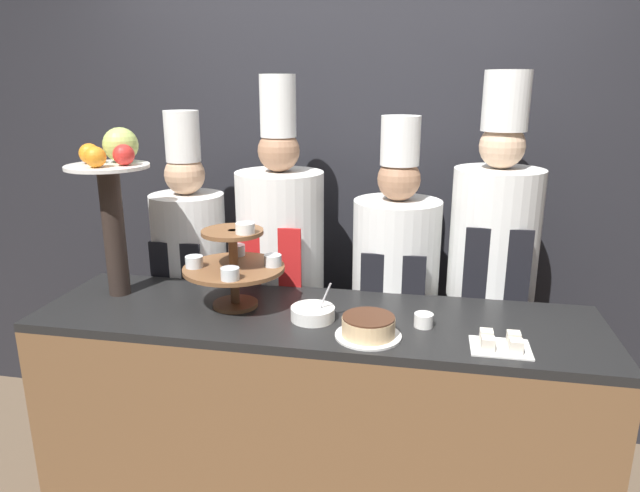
{
  "coord_description": "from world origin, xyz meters",
  "views": [
    {
      "loc": [
        0.41,
        -1.72,
        1.83
      ],
      "look_at": [
        0.0,
        0.4,
        1.21
      ],
      "focal_mm": 32.0,
      "sensor_mm": 36.0,
      "label": 1
    }
  ],
  "objects_px": {
    "fruit_pedestal": "(113,186)",
    "chef_center_right": "(395,288)",
    "chef_right": "(491,269)",
    "cake_round": "(368,327)",
    "cup_white": "(424,320)",
    "serving_bowl_near": "(313,313)",
    "tiered_stand": "(234,263)",
    "chef_center_left": "(281,266)",
    "cake_square_tray": "(501,343)",
    "chef_left": "(191,273)"
  },
  "relations": [
    {
      "from": "serving_bowl_near",
      "to": "chef_center_left",
      "type": "relative_size",
      "value": 0.09
    },
    {
      "from": "serving_bowl_near",
      "to": "chef_right",
      "type": "height_order",
      "value": "chef_right"
    },
    {
      "from": "chef_right",
      "to": "cup_white",
      "type": "bearing_deg",
      "value": -118.87
    },
    {
      "from": "cake_square_tray",
      "to": "chef_center_right",
      "type": "distance_m",
      "value": 0.77
    },
    {
      "from": "fruit_pedestal",
      "to": "chef_right",
      "type": "xyz_separation_m",
      "value": [
        1.56,
        0.4,
        -0.39
      ]
    },
    {
      "from": "serving_bowl_near",
      "to": "chef_center_right",
      "type": "relative_size",
      "value": 0.1
    },
    {
      "from": "cake_square_tray",
      "to": "chef_center_left",
      "type": "distance_m",
      "value": 1.14
    },
    {
      "from": "serving_bowl_near",
      "to": "chef_left",
      "type": "height_order",
      "value": "chef_left"
    },
    {
      "from": "tiered_stand",
      "to": "cup_white",
      "type": "relative_size",
      "value": 5.7
    },
    {
      "from": "cup_white",
      "to": "chef_left",
      "type": "xyz_separation_m",
      "value": [
        -1.14,
        0.52,
        -0.06
      ]
    },
    {
      "from": "chef_left",
      "to": "cake_square_tray",
      "type": "bearing_deg",
      "value": -24.99
    },
    {
      "from": "tiered_stand",
      "to": "fruit_pedestal",
      "type": "distance_m",
      "value": 0.6
    },
    {
      "from": "cake_round",
      "to": "chef_center_left",
      "type": "relative_size",
      "value": 0.13
    },
    {
      "from": "serving_bowl_near",
      "to": "cake_square_tray",
      "type": "bearing_deg",
      "value": -10.27
    },
    {
      "from": "serving_bowl_near",
      "to": "chef_center_right",
      "type": "height_order",
      "value": "chef_center_right"
    },
    {
      "from": "cup_white",
      "to": "chef_center_left",
      "type": "relative_size",
      "value": 0.04
    },
    {
      "from": "cake_round",
      "to": "chef_left",
      "type": "height_order",
      "value": "chef_left"
    },
    {
      "from": "tiered_stand",
      "to": "chef_center_right",
      "type": "bearing_deg",
      "value": 37.0
    },
    {
      "from": "cake_square_tray",
      "to": "chef_left",
      "type": "xyz_separation_m",
      "value": [
        -1.4,
        0.65,
        -0.06
      ]
    },
    {
      "from": "chef_center_left",
      "to": "chef_right",
      "type": "height_order",
      "value": "chef_right"
    },
    {
      "from": "chef_left",
      "to": "chef_center_left",
      "type": "height_order",
      "value": "chef_center_left"
    },
    {
      "from": "tiered_stand",
      "to": "cup_white",
      "type": "bearing_deg",
      "value": -4.46
    },
    {
      "from": "cup_white",
      "to": "chef_center_left",
      "type": "xyz_separation_m",
      "value": [
        -0.68,
        0.52,
        0.0
      ]
    },
    {
      "from": "chef_center_right",
      "to": "chef_right",
      "type": "bearing_deg",
      "value": 0.0
    },
    {
      "from": "tiered_stand",
      "to": "cake_round",
      "type": "distance_m",
      "value": 0.6
    },
    {
      "from": "fruit_pedestal",
      "to": "cup_white",
      "type": "distance_m",
      "value": 1.35
    },
    {
      "from": "cake_square_tray",
      "to": "chef_center_right",
      "type": "height_order",
      "value": "chef_center_right"
    },
    {
      "from": "cup_white",
      "to": "chef_center_right",
      "type": "relative_size",
      "value": 0.04
    },
    {
      "from": "chef_left",
      "to": "cake_round",
      "type": "bearing_deg",
      "value": -34.18
    },
    {
      "from": "fruit_pedestal",
      "to": "chef_right",
      "type": "height_order",
      "value": "chef_right"
    },
    {
      "from": "chef_center_left",
      "to": "chef_right",
      "type": "relative_size",
      "value": 0.99
    },
    {
      "from": "cake_round",
      "to": "serving_bowl_near",
      "type": "distance_m",
      "value": 0.25
    },
    {
      "from": "chef_center_right",
      "to": "chef_right",
      "type": "height_order",
      "value": "chef_right"
    },
    {
      "from": "tiered_stand",
      "to": "chef_center_left",
      "type": "xyz_separation_m",
      "value": [
        0.07,
        0.46,
        -0.15
      ]
    },
    {
      "from": "cup_white",
      "to": "chef_right",
      "type": "height_order",
      "value": "chef_right"
    },
    {
      "from": "chef_left",
      "to": "fruit_pedestal",
      "type": "bearing_deg",
      "value": -108.79
    },
    {
      "from": "tiered_stand",
      "to": "cake_square_tray",
      "type": "height_order",
      "value": "tiered_stand"
    },
    {
      "from": "cake_round",
      "to": "cup_white",
      "type": "xyz_separation_m",
      "value": [
        0.19,
        0.13,
        -0.01
      ]
    },
    {
      "from": "tiered_stand",
      "to": "chef_left",
      "type": "xyz_separation_m",
      "value": [
        -0.39,
        0.46,
        -0.22
      ]
    },
    {
      "from": "chef_center_left",
      "to": "chef_left",
      "type": "bearing_deg",
      "value": 179.99
    },
    {
      "from": "fruit_pedestal",
      "to": "chef_center_right",
      "type": "relative_size",
      "value": 0.41
    },
    {
      "from": "tiered_stand",
      "to": "chef_center_right",
      "type": "height_order",
      "value": "chef_center_right"
    },
    {
      "from": "chef_center_right",
      "to": "chef_right",
      "type": "relative_size",
      "value": 0.9
    },
    {
      "from": "chef_center_left",
      "to": "serving_bowl_near",
      "type": "bearing_deg",
      "value": -63.49
    },
    {
      "from": "chef_center_right",
      "to": "chef_center_left",
      "type": "bearing_deg",
      "value": -180.0
    },
    {
      "from": "cake_square_tray",
      "to": "chef_left",
      "type": "relative_size",
      "value": 0.12
    },
    {
      "from": "serving_bowl_near",
      "to": "chef_center_left",
      "type": "bearing_deg",
      "value": 116.51
    },
    {
      "from": "chef_left",
      "to": "serving_bowl_near",
      "type": "bearing_deg",
      "value": -36.19
    },
    {
      "from": "cake_square_tray",
      "to": "cup_white",
      "type": "bearing_deg",
      "value": 152.54
    },
    {
      "from": "cake_square_tray",
      "to": "chef_right",
      "type": "height_order",
      "value": "chef_right"
    }
  ]
}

